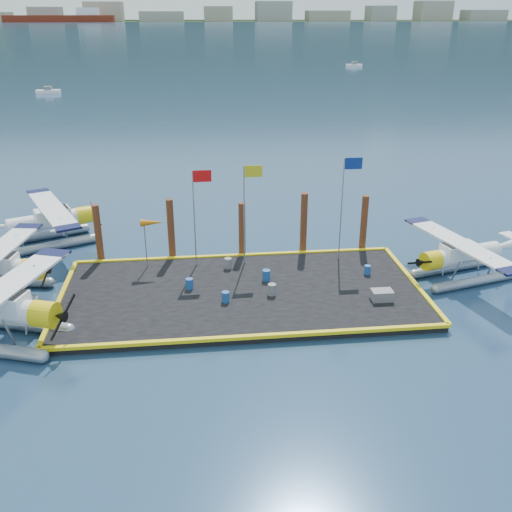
{
  "coord_description": "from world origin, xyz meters",
  "views": [
    {
      "loc": [
        -2.41,
        -28.62,
        14.91
      ],
      "look_at": [
        1.02,
        2.0,
        1.61
      ],
      "focal_mm": 40.0,
      "sensor_mm": 36.0,
      "label": 1
    }
  ],
  "objects_px": {
    "piling_1": "(171,231)",
    "piling_2": "(242,231)",
    "drum_2": "(266,275)",
    "seaplane_c": "(48,224)",
    "crate": "(382,295)",
    "flagpole_red": "(197,203)",
    "seaplane_d": "(463,257)",
    "piling_3": "(304,225)",
    "windsock": "(152,224)",
    "drum_1": "(272,289)",
    "drum_4": "(367,270)",
    "drum_3": "(226,297)",
    "drum_0": "(189,284)",
    "piling_4": "(364,225)",
    "drum_5": "(228,263)",
    "flagpole_yellow": "(247,200)",
    "piling_0": "(99,236)",
    "flagpole_blue": "(346,194)"
  },
  "relations": [
    {
      "from": "drum_1",
      "to": "crate",
      "type": "distance_m",
      "value": 6.0
    },
    {
      "from": "drum_3",
      "to": "crate",
      "type": "xyz_separation_m",
      "value": [
        8.46,
        -0.73,
        -0.01
      ]
    },
    {
      "from": "crate",
      "to": "flagpole_red",
      "type": "height_order",
      "value": "flagpole_red"
    },
    {
      "from": "drum_1",
      "to": "piling_1",
      "type": "distance_m",
      "value": 8.39
    },
    {
      "from": "drum_4",
      "to": "flagpole_red",
      "type": "distance_m",
      "value": 10.89
    },
    {
      "from": "piling_1",
      "to": "drum_0",
      "type": "bearing_deg",
      "value": -77.47
    },
    {
      "from": "windsock",
      "to": "piling_2",
      "type": "bearing_deg",
      "value": 16.15
    },
    {
      "from": "crate",
      "to": "piling_1",
      "type": "relative_size",
      "value": 0.27
    },
    {
      "from": "crate",
      "to": "piling_4",
      "type": "xyz_separation_m",
      "value": [
        1.03,
        7.36,
        1.31
      ]
    },
    {
      "from": "seaplane_c",
      "to": "piling_0",
      "type": "xyz_separation_m",
      "value": [
        4.0,
        -3.94,
        0.47
      ]
    },
    {
      "from": "flagpole_yellow",
      "to": "drum_3",
      "type": "bearing_deg",
      "value": -108.66
    },
    {
      "from": "drum_0",
      "to": "piling_4",
      "type": "distance_m",
      "value": 12.47
    },
    {
      "from": "drum_0",
      "to": "piling_0",
      "type": "distance_m",
      "value": 7.47
    },
    {
      "from": "crate",
      "to": "flagpole_red",
      "type": "xyz_separation_m",
      "value": [
        -9.76,
        5.76,
        3.71
      ]
    },
    {
      "from": "crate",
      "to": "flagpole_red",
      "type": "relative_size",
      "value": 0.19
    },
    {
      "from": "drum_1",
      "to": "flagpole_yellow",
      "type": "bearing_deg",
      "value": 101.35
    },
    {
      "from": "drum_0",
      "to": "drum_2",
      "type": "height_order",
      "value": "drum_2"
    },
    {
      "from": "seaplane_d",
      "to": "drum_4",
      "type": "xyz_separation_m",
      "value": [
        -5.63,
        0.49,
        -0.74
      ]
    },
    {
      "from": "flagpole_yellow",
      "to": "piling_1",
      "type": "height_order",
      "value": "flagpole_yellow"
    },
    {
      "from": "piling_1",
      "to": "piling_2",
      "type": "xyz_separation_m",
      "value": [
        4.5,
        0.0,
        -0.2
      ]
    },
    {
      "from": "drum_0",
      "to": "flagpole_red",
      "type": "relative_size",
      "value": 0.1
    },
    {
      "from": "seaplane_d",
      "to": "drum_5",
      "type": "distance_m",
      "value": 14.05
    },
    {
      "from": "drum_3",
      "to": "crate",
      "type": "bearing_deg",
      "value": -4.92
    },
    {
      "from": "drum_0",
      "to": "drum_5",
      "type": "relative_size",
      "value": 0.94
    },
    {
      "from": "drum_4",
      "to": "piling_2",
      "type": "height_order",
      "value": "piling_2"
    },
    {
      "from": "drum_2",
      "to": "seaplane_d",
      "type": "bearing_deg",
      "value": -1.45
    },
    {
      "from": "seaplane_c",
      "to": "piling_4",
      "type": "distance_m",
      "value": 21.37
    },
    {
      "from": "drum_2",
      "to": "piling_2",
      "type": "height_order",
      "value": "piling_2"
    },
    {
      "from": "drum_0",
      "to": "drum_1",
      "type": "relative_size",
      "value": 0.94
    },
    {
      "from": "piling_1",
      "to": "piling_3",
      "type": "xyz_separation_m",
      "value": [
        8.5,
        0.0,
        0.05
      ]
    },
    {
      "from": "crate",
      "to": "piling_1",
      "type": "bearing_deg",
      "value": 147.29
    },
    {
      "from": "drum_5",
      "to": "crate",
      "type": "bearing_deg",
      "value": -32.46
    },
    {
      "from": "windsock",
      "to": "piling_3",
      "type": "height_order",
      "value": "piling_3"
    },
    {
      "from": "piling_1",
      "to": "piling_2",
      "type": "relative_size",
      "value": 1.11
    },
    {
      "from": "windsock",
      "to": "piling_2",
      "type": "relative_size",
      "value": 0.82
    },
    {
      "from": "piling_1",
      "to": "windsock",
      "type": "bearing_deg",
      "value": -122.66
    },
    {
      "from": "windsock",
      "to": "piling_0",
      "type": "bearing_deg",
      "value": 155.27
    },
    {
      "from": "drum_4",
      "to": "windsock",
      "type": "xyz_separation_m",
      "value": [
        -12.67,
        2.45,
        2.55
      ]
    },
    {
      "from": "flagpole_blue",
      "to": "piling_1",
      "type": "xyz_separation_m",
      "value": [
        -10.7,
        1.6,
        -2.59
      ]
    },
    {
      "from": "seaplane_c",
      "to": "drum_4",
      "type": "height_order",
      "value": "seaplane_c"
    },
    {
      "from": "seaplane_d",
      "to": "flagpole_yellow",
      "type": "bearing_deg",
      "value": 62.26
    },
    {
      "from": "piling_0",
      "to": "piling_4",
      "type": "bearing_deg",
      "value": 0.0
    },
    {
      "from": "piling_1",
      "to": "piling_2",
      "type": "height_order",
      "value": "piling_1"
    },
    {
      "from": "crate",
      "to": "flagpole_yellow",
      "type": "xyz_separation_m",
      "value": [
        -6.76,
        5.76,
        3.83
      ]
    },
    {
      "from": "drum_2",
      "to": "seaplane_c",
      "type": "bearing_deg",
      "value": 149.73
    },
    {
      "from": "seaplane_c",
      "to": "piling_4",
      "type": "bearing_deg",
      "value": 55.12
    },
    {
      "from": "drum_5",
      "to": "crate",
      "type": "height_order",
      "value": "drum_5"
    },
    {
      "from": "drum_1",
      "to": "crate",
      "type": "xyz_separation_m",
      "value": [
        5.86,
        -1.27,
        -0.04
      ]
    },
    {
      "from": "seaplane_d",
      "to": "piling_2",
      "type": "height_order",
      "value": "piling_2"
    },
    {
      "from": "windsock",
      "to": "drum_1",
      "type": "bearing_deg",
      "value": -34.14
    }
  ]
}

